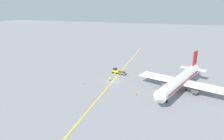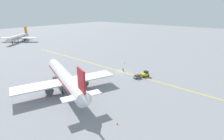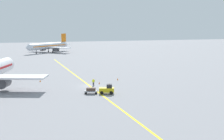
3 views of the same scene
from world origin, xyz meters
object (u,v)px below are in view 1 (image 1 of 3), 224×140
object	(u,v)px
baggage_cart_trailing	(123,73)
traffic_cone_by_wingtip	(84,83)
ground_crew_worker	(110,79)
traffic_cone_far_edge	(136,94)
airplane_at_gate	(180,80)
baggage_tug_white	(116,71)
traffic_cone_near_nose	(187,71)
traffic_cone_mid_apron	(104,81)

from	to	relation	value
baggage_cart_trailing	traffic_cone_by_wingtip	size ratio (longest dim) A/B	5.32
ground_crew_worker	traffic_cone_far_edge	size ratio (longest dim) A/B	3.05
airplane_at_gate	traffic_cone_far_edge	world-z (taller)	airplane_at_gate
airplane_at_gate	baggage_cart_trailing	xyz separation A→B (m)	(21.12, -10.87, -2.95)
traffic_cone_by_wingtip	baggage_tug_white	bearing A→B (deg)	-118.08
baggage_tug_white	traffic_cone_by_wingtip	world-z (taller)	baggage_tug_white
baggage_tug_white	traffic_cone_far_edge	bearing A→B (deg)	121.49
traffic_cone_by_wingtip	traffic_cone_near_nose	bearing A→B (deg)	-146.27
baggage_cart_trailing	traffic_cone_far_edge	size ratio (longest dim) A/B	5.32
traffic_cone_near_nose	traffic_cone_far_edge	xyz separation A→B (m)	(16.08, 27.42, 0.00)
airplane_at_gate	traffic_cone_mid_apron	world-z (taller)	airplane_at_gate
traffic_cone_far_edge	traffic_cone_mid_apron	bearing A→B (deg)	-30.19
baggage_tug_white	traffic_cone_mid_apron	size ratio (longest dim) A/B	6.07
ground_crew_worker	traffic_cone_mid_apron	size ratio (longest dim) A/B	3.05
baggage_cart_trailing	ground_crew_worker	world-z (taller)	ground_crew_worker
traffic_cone_mid_apron	traffic_cone_far_edge	bearing A→B (deg)	149.81
baggage_cart_trailing	traffic_cone_far_edge	world-z (taller)	baggage_cart_trailing
baggage_tug_white	ground_crew_worker	size ratio (longest dim) A/B	1.99
ground_crew_worker	traffic_cone_near_nose	xyz separation A→B (m)	(-27.12, -18.24, -0.63)
traffic_cone_mid_apron	traffic_cone_by_wingtip	distance (m)	6.95
airplane_at_gate	traffic_cone_near_nose	world-z (taller)	airplane_at_gate
ground_crew_worker	traffic_cone_mid_apron	bearing A→B (deg)	40.41
baggage_cart_trailing	traffic_cone_mid_apron	world-z (taller)	baggage_cart_trailing
baggage_cart_trailing	traffic_cone_by_wingtip	bearing A→B (deg)	50.85
airplane_at_gate	traffic_cone_far_edge	size ratio (longest dim) A/B	62.19
baggage_tug_white	traffic_cone_near_nose	distance (m)	28.81
traffic_cone_far_edge	baggage_tug_white	bearing A→B (deg)	-58.51
baggage_tug_white	baggage_cart_trailing	bearing A→B (deg)	159.18
baggage_cart_trailing	ground_crew_worker	size ratio (longest dim) A/B	1.74
traffic_cone_near_nose	traffic_cone_by_wingtip	xyz separation A→B (m)	(35.04, 23.40, 0.00)
baggage_tug_white	traffic_cone_by_wingtip	distance (m)	16.32
airplane_at_gate	baggage_tug_white	distance (m)	27.17
airplane_at_gate	baggage_cart_trailing	size ratio (longest dim) A/B	11.68
baggage_cart_trailing	traffic_cone_far_edge	xyz separation A→B (m)	(-8.19, 17.24, -0.49)
ground_crew_worker	traffic_cone_far_edge	distance (m)	14.37
ground_crew_worker	traffic_cone_mid_apron	world-z (taller)	ground_crew_worker
ground_crew_worker	traffic_cone_by_wingtip	world-z (taller)	ground_crew_worker
ground_crew_worker	traffic_cone_far_edge	bearing A→B (deg)	140.26
traffic_cone_near_nose	ground_crew_worker	bearing A→B (deg)	33.92
ground_crew_worker	traffic_cone_mid_apron	xyz separation A→B (m)	(1.92, 1.64, -0.63)
baggage_cart_trailing	traffic_cone_near_nose	bearing A→B (deg)	-157.25
traffic_cone_by_wingtip	traffic_cone_far_edge	world-z (taller)	same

